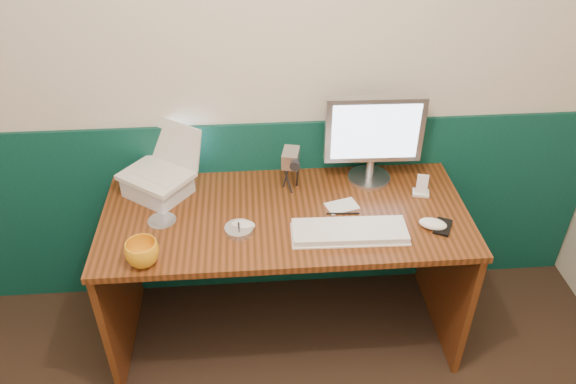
{
  "coord_description": "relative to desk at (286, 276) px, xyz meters",
  "views": [
    {
      "loc": [
        0.01,
        -0.55,
        2.24
      ],
      "look_at": [
        0.15,
        1.23,
        0.97
      ],
      "focal_mm": 35.0,
      "sensor_mm": 36.0,
      "label": 1
    }
  ],
  "objects": [
    {
      "name": "music_player",
      "position": [
        0.63,
        0.1,
        0.43
      ],
      "size": [
        0.06,
        0.04,
        0.09
      ],
      "primitive_type": "cube",
      "rotation": [
        -0.17,
        0.0,
        -0.25
      ],
      "color": "white",
      "rests_on": "dock"
    },
    {
      "name": "mug",
      "position": [
        -0.57,
        -0.28,
        0.43
      ],
      "size": [
        0.15,
        0.15,
        0.1
      ],
      "primitive_type": "imported",
      "rotation": [
        0.0,
        0.0,
        0.13
      ],
      "color": "orange",
      "rests_on": "desk"
    },
    {
      "name": "cd_spindle",
      "position": [
        -0.2,
        -0.11,
        0.39
      ],
      "size": [
        0.12,
        0.12,
        0.03
      ],
      "primitive_type": "cylinder",
      "color": "silver",
      "rests_on": "desk"
    },
    {
      "name": "laptop",
      "position": [
        -0.57,
        0.19,
        0.59
      ],
      "size": [
        0.37,
        0.36,
        0.24
      ],
      "primitive_type": null,
      "rotation": [
        0.0,
        0.0,
        -0.65
      ],
      "color": "silver",
      "rests_on": "laptop_riser"
    },
    {
      "name": "wainscot",
      "position": [
        -0.15,
        0.36,
        0.12
      ],
      "size": [
        3.48,
        0.02,
        1.0
      ],
      "primitive_type": "cube",
      "color": "#072F24",
      "rests_on": "ground"
    },
    {
      "name": "laptop_riser",
      "position": [
        -0.57,
        0.19,
        0.42
      ],
      "size": [
        0.33,
        0.32,
        0.09
      ],
      "primitive_type": "cube",
      "rotation": [
        0.0,
        0.0,
        -0.65
      ],
      "color": "silver",
      "rests_on": "desk"
    },
    {
      "name": "pda",
      "position": [
        0.65,
        -0.15,
        0.38
      ],
      "size": [
        0.11,
        0.13,
        0.01
      ],
      "primitive_type": "cube",
      "rotation": [
        0.0,
        0.0,
        -0.47
      ],
      "color": "black",
      "rests_on": "desk"
    },
    {
      "name": "pen",
      "position": [
        0.25,
        -0.03,
        0.38
      ],
      "size": [
        0.14,
        0.02,
        0.01
      ],
      "primitive_type": "cylinder",
      "rotation": [
        0.0,
        1.57,
        -0.06
      ],
      "color": "black",
      "rests_on": "desk"
    },
    {
      "name": "desk",
      "position": [
        0.0,
        0.0,
        0.0
      ],
      "size": [
        1.6,
        0.7,
        0.75
      ],
      "primitive_type": "cube",
      "color": "#3E200B",
      "rests_on": "ground"
    },
    {
      "name": "cd_loose_a",
      "position": [
        -0.53,
        -0.01,
        0.38
      ],
      "size": [
        0.12,
        0.12,
        0.0
      ],
      "primitive_type": "cylinder",
      "color": "silver",
      "rests_on": "desk"
    },
    {
      "name": "camcorder",
      "position": [
        0.04,
        0.19,
        0.49
      ],
      "size": [
        0.13,
        0.16,
        0.22
      ],
      "primitive_type": null,
      "rotation": [
        0.0,
        0.0,
        -0.21
      ],
      "color": "#B3B2B7",
      "rests_on": "desk"
    },
    {
      "name": "back_wall",
      "position": [
        -0.15,
        0.37,
        0.88
      ],
      "size": [
        3.5,
        0.04,
        2.5
      ],
      "primitive_type": "cube",
      "color": "beige",
      "rests_on": "ground"
    },
    {
      "name": "papers",
      "position": [
        0.25,
        0.03,
        0.38
      ],
      "size": [
        0.16,
        0.13,
        0.0
      ],
      "primitive_type": "cube",
      "rotation": [
        0.0,
        0.0,
        0.28
      ],
      "color": "silver",
      "rests_on": "desk"
    },
    {
      "name": "monitor",
      "position": [
        0.41,
        0.23,
        0.6
      ],
      "size": [
        0.44,
        0.14,
        0.44
      ],
      "primitive_type": null,
      "rotation": [
        0.0,
        0.0,
        -0.03
      ],
      "color": "#B0B1B5",
      "rests_on": "desk"
    },
    {
      "name": "mouse_left",
      "position": [
        -0.19,
        -0.09,
        0.39
      ],
      "size": [
        0.12,
        0.09,
        0.04
      ],
      "primitive_type": "ellipsoid",
      "rotation": [
        0.0,
        0.0,
        -0.24
      ],
      "color": "silver",
      "rests_on": "desk"
    },
    {
      "name": "dock",
      "position": [
        0.63,
        0.1,
        0.38
      ],
      "size": [
        0.09,
        0.07,
        0.01
      ],
      "primitive_type": "cube",
      "rotation": [
        0.0,
        0.0,
        -0.25
      ],
      "color": "white",
      "rests_on": "desk"
    },
    {
      "name": "keyboard",
      "position": [
        0.25,
        -0.17,
        0.39
      ],
      "size": [
        0.48,
        0.17,
        0.03
      ],
      "primitive_type": "cube",
      "rotation": [
        0.0,
        0.0,
        -0.03
      ],
      "color": "white",
      "rests_on": "desk"
    },
    {
      "name": "mouse_right",
      "position": [
        0.61,
        -0.15,
        0.39
      ],
      "size": [
        0.14,
        0.11,
        0.04
      ],
      "primitive_type": "ellipsoid",
      "rotation": [
        0.0,
        0.0,
        -0.4
      ],
      "color": "white",
      "rests_on": "desk"
    }
  ]
}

